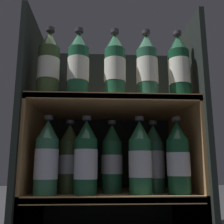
{
  "coord_description": "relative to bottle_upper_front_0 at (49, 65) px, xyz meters",
  "views": [
    {
      "loc": [
        -0.06,
        -0.86,
        0.25
      ],
      "look_at": [
        0.0,
        0.15,
        0.47
      ],
      "focal_mm": 42.0,
      "sensor_mm": 36.0,
      "label": 1
    }
  ],
  "objects": [
    {
      "name": "bottle_upper_front_2",
      "position": [
        0.25,
        -0.0,
        -0.0
      ],
      "size": [
        0.08,
        0.08,
        0.27
      ],
      "color": "#1E5638",
      "rests_on": "shelf_upper"
    },
    {
      "name": "bottle_lower_back_0",
      "position": [
        0.08,
        0.09,
        -0.34
      ],
      "size": [
        0.08,
        0.08,
        0.27
      ],
      "color": "#384C28",
      "rests_on": "shelf_lower"
    },
    {
      "name": "bottle_lower_front_0",
      "position": [
        0.01,
        0.0,
        -0.34
      ],
      "size": [
        0.08,
        0.08,
        0.27
      ],
      "color": "#285B42",
      "rests_on": "shelf_lower"
    },
    {
      "name": "bottle_upper_front_1",
      "position": [
        0.11,
        0.0,
        -0.0
      ],
      "size": [
        0.08,
        0.08,
        0.27
      ],
      "color": "#1E5638",
      "rests_on": "shelf_upper"
    },
    {
      "name": "fridge_back_wall",
      "position": [
        0.24,
        0.36,
        -0.21
      ],
      "size": [
        0.66,
        0.02,
        0.83
      ],
      "primitive_type": "cube",
      "color": "black",
      "rests_on": "ground_plane"
    },
    {
      "name": "fridge_side_right",
      "position": [
        0.56,
        0.15,
        -0.21
      ],
      "size": [
        0.02,
        0.46,
        0.83
      ],
      "primitive_type": "cube",
      "color": "black",
      "rests_on": "ground_plane"
    },
    {
      "name": "bottle_lower_front_2",
      "position": [
        0.33,
        -0.0,
        -0.34
      ],
      "size": [
        0.08,
        0.08,
        0.27
      ],
      "color": "#1E5638",
      "rests_on": "shelf_lower"
    },
    {
      "name": "bottle_upper_front_4",
      "position": [
        0.49,
        0.0,
        -0.0
      ],
      "size": [
        0.08,
        0.08,
        0.27
      ],
      "color": "#144228",
      "rests_on": "shelf_upper"
    },
    {
      "name": "fridge_side_left",
      "position": [
        -0.08,
        0.15,
        -0.21
      ],
      "size": [
        0.02,
        0.46,
        0.83
      ],
      "primitive_type": "cube",
      "color": "black",
      "rests_on": "ground_plane"
    },
    {
      "name": "shelf_upper",
      "position": [
        0.24,
        0.14,
        -0.25
      ],
      "size": [
        0.62,
        0.42,
        0.5
      ],
      "color": "#9E7547",
      "rests_on": "ground_plane"
    },
    {
      "name": "bottle_lower_back_1",
      "position": [
        0.24,
        0.09,
        -0.34
      ],
      "size": [
        0.08,
        0.08,
        0.27
      ],
      "color": "#1E5638",
      "rests_on": "shelf_lower"
    },
    {
      "name": "bottle_upper_front_3",
      "position": [
        0.37,
        0.0,
        -0.0
      ],
      "size": [
        0.08,
        0.08,
        0.27
      ],
      "color": "#285B42",
      "rests_on": "shelf_upper"
    },
    {
      "name": "shelf_lower",
      "position": [
        0.24,
        0.13,
        -0.49
      ],
      "size": [
        0.62,
        0.42,
        0.16
      ],
      "color": "#9E7547",
      "rests_on": "ground_plane"
    },
    {
      "name": "bottle_lower_front_1",
      "position": [
        0.14,
        0.0,
        -0.34
      ],
      "size": [
        0.08,
        0.08,
        0.27
      ],
      "color": "#144228",
      "rests_on": "shelf_lower"
    },
    {
      "name": "bottle_upper_front_0",
      "position": [
        0.0,
        0.0,
        0.0
      ],
      "size": [
        0.08,
        0.08,
        0.27
      ],
      "color": "#384C28",
      "rests_on": "shelf_upper"
    },
    {
      "name": "bottle_lower_front_3",
      "position": [
        0.47,
        -0.0,
        -0.34
      ],
      "size": [
        0.08,
        0.08,
        0.27
      ],
      "color": "#144228",
      "rests_on": "shelf_lower"
    },
    {
      "name": "bottle_lower_back_2",
      "position": [
        0.4,
        0.09,
        -0.34
      ],
      "size": [
        0.08,
        0.08,
        0.27
      ],
      "color": "#285B42",
      "rests_on": "shelf_lower"
    }
  ]
}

